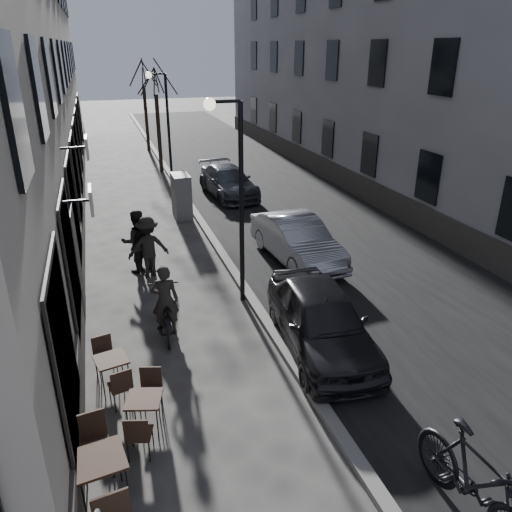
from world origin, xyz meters
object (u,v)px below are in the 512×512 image
utility_cabinet (182,196)px  pedestrian_near (137,241)px  tree_far (142,72)px  car_near (321,319)px  bistro_set_a (102,476)px  pedestrian_mid (148,247)px  bistro_set_b (145,411)px  bicycle (166,313)px  bistro_set_c (112,371)px  streetlamp_far (164,117)px  pedestrian_far (143,246)px  car_far (228,182)px  car_mid (297,240)px  moped (475,482)px  tree_near (155,78)px  streetlamp_near (234,182)px

utility_cabinet → pedestrian_near: pedestrian_near is taller
tree_far → utility_cabinet: 14.31m
pedestrian_near → car_near: pedestrian_near is taller
bistro_set_a → pedestrian_mid: size_ratio=0.99×
tree_far → bistro_set_b: size_ratio=3.88×
utility_cabinet → bicycle: utility_cabinet is taller
bistro_set_c → car_near: size_ratio=0.35×
bistro_set_b → bicycle: 3.23m
streetlamp_far → bicycle: 13.43m
streetlamp_far → bicycle: streetlamp_far is taller
bicycle → pedestrian_near: bearing=-79.7°
bistro_set_b → bistro_set_c: bistro_set_b is taller
pedestrian_far → car_far: size_ratio=0.35×
car_near → pedestrian_mid: bearing=128.1°
tree_far → pedestrian_near: tree_far is taller
utility_cabinet → car_far: bearing=43.9°
bistro_set_a → pedestrian_far: bearing=71.7°
streetlamp_far → pedestrian_far: size_ratio=3.34×
car_mid → moped: 9.31m
pedestrian_mid → car_mid: bearing=172.4°
tree_far → pedestrian_far: bearing=-96.7°
tree_far → moped: size_ratio=2.45×
pedestrian_far → car_far: pedestrian_far is taller
tree_far → car_near: bearing=-87.3°
moped → tree_near: bearing=89.8°
bistro_set_c → pedestrian_far: 5.61m
car_mid → car_far: 7.63m
streetlamp_far → tree_near: 3.36m
car_far → tree_far: bearing=96.8°
bistro_set_a → pedestrian_far: 8.25m
utility_cabinet → car_far: size_ratio=0.39×
moped → car_mid: bearing=79.7°
bistro_set_b → moped: moped is taller
car_mid → utility_cabinet: bearing=112.0°
utility_cabinet → car_near: 9.96m
bistro_set_c → pedestrian_mid: 5.23m
pedestrian_far → moped: size_ratio=0.66×
car_far → moped: size_ratio=1.87×
tree_far → pedestrian_far: tree_far is taller
car_near → bistro_set_a: bearing=-143.4°
bistro_set_a → pedestrian_mid: bearing=70.3°
car_far → car_mid: bearing=-92.9°
bistro_set_b → utility_cabinet: size_ratio=0.88×
streetlamp_near → car_mid: size_ratio=1.23×
bistro_set_a → bistro_set_c: size_ratio=1.20×
car_near → car_mid: (1.30, 4.66, -0.03)m
tree_near → bistro_set_c: 18.59m
streetlamp_near → bistro_set_b: streetlamp_near is taller
bistro_set_c → streetlamp_far: bearing=64.8°
pedestrian_near → pedestrian_mid: bearing=118.2°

